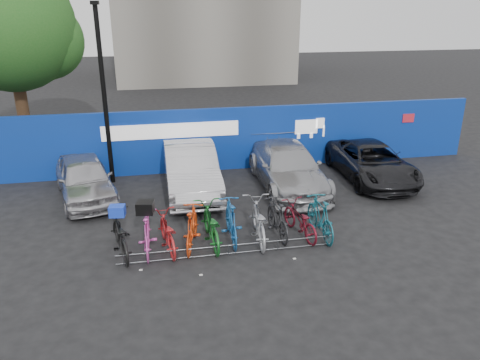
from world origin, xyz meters
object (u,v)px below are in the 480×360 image
object	(u,v)px
bike_rack	(228,250)
bike_9	(320,217)
tree	(16,29)
car_0	(85,178)
car_3	(371,162)
bike_1	(147,233)
bike_7	(277,218)
bike_3	(192,227)
bike_6	(258,221)
lamppost	(104,91)
bike_4	(211,225)
bike_5	(231,221)
bike_8	(300,220)
car_2	(288,167)
bike_0	(120,235)
car_1	(191,169)
bike_2	(167,232)

from	to	relation	value
bike_rack	bike_9	xyz separation A→B (m)	(2.65, 0.58, 0.40)
tree	bike_9	bearing A→B (deg)	-46.93
car_0	car_3	size ratio (longest dim) A/B	0.87
car_3	bike_1	xyz separation A→B (m)	(-8.04, -3.90, -0.10)
bike_7	bike_3	bearing A→B (deg)	0.90
bike_6	bike_9	bearing A→B (deg)	-178.60
tree	lamppost	world-z (taller)	tree
bike_rack	bike_1	size ratio (longest dim) A/B	3.08
bike_4	bike_5	size ratio (longest dim) A/B	1.07
bike_4	bike_8	xyz separation A→B (m)	(2.45, -0.02, -0.07)
car_0	car_3	xyz separation A→B (m)	(9.99, -0.11, -0.04)
bike_4	bike_rack	bearing A→B (deg)	113.48
bike_rack	bike_1	bearing A→B (deg)	163.69
car_2	bike_0	distance (m)	6.64
car_1	bike_4	distance (m)	3.87
car_0	bike_7	size ratio (longest dim) A/B	2.30
bike_rack	bike_8	world-z (taller)	bike_8
car_3	bike_2	distance (m)	8.47
bike_1	lamppost	bearing A→B (deg)	-76.25
tree	bike_9	distance (m)	14.51
tree	bike_7	xyz separation A→B (m)	(8.27, -9.86, -4.54)
car_0	bike_3	distance (m)	5.03
bike_rack	bike_0	distance (m)	2.79
bike_0	bike_7	bearing A→B (deg)	170.58
bike_rack	car_3	size ratio (longest dim) A/B	1.19
bike_3	bike_9	size ratio (longest dim) A/B	0.98
bike_4	bike_9	size ratio (longest dim) A/B	1.09
bike_1	bike_2	xyz separation A→B (m)	(0.50, 0.04, -0.06)
bike_0	bike_8	xyz separation A→B (m)	(4.79, 0.07, -0.06)
car_0	bike_4	distance (m)	5.30
car_2	bike_8	size ratio (longest dim) A/B	2.82
bike_rack	bike_0	world-z (taller)	bike_0
bike_rack	car_3	world-z (taller)	car_3
bike_0	bike_3	size ratio (longest dim) A/B	1.09
lamppost	bike_9	xyz separation A→B (m)	(5.85, -5.42, -2.71)
car_2	bike_2	bearing A→B (deg)	-138.45
lamppost	car_1	xyz separation A→B (m)	(2.70, -1.43, -2.48)
tree	car_2	world-z (taller)	tree
bike_3	bike_4	bearing A→B (deg)	-159.08
bike_1	bike_5	size ratio (longest dim) A/B	0.95
bike_6	lamppost	bearing A→B (deg)	-46.87
bike_0	bike_5	distance (m)	2.90
bike_rack	bike_2	bearing A→B (deg)	157.35
bike_3	bike_8	distance (m)	2.95
car_3	bike_3	world-z (taller)	car_3
car_3	bike_2	bearing A→B (deg)	-150.83
lamppost	bike_rack	distance (m)	7.48
car_3	bike_7	bearing A→B (deg)	-138.81
car_0	bike_7	world-z (taller)	car_0
tree	bike_6	xyz separation A→B (m)	(7.71, -9.96, -4.52)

